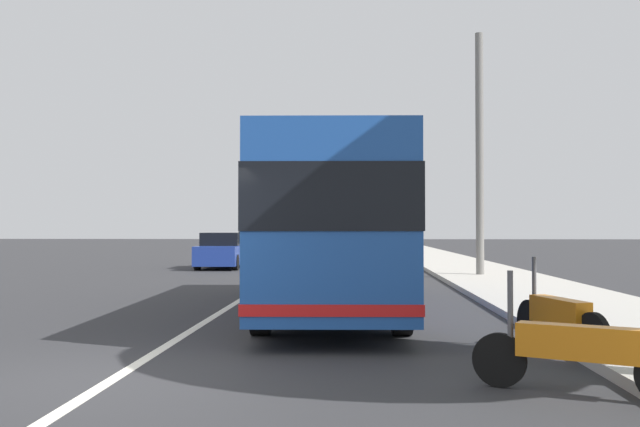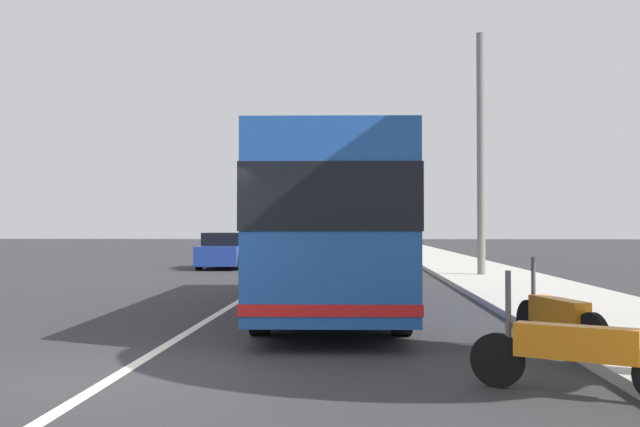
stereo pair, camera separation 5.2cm
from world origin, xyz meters
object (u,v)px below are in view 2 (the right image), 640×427
utility_pole (481,155)px  motorcycle_far_end (558,319)px  car_far_distant (260,248)px  car_oncoming (360,241)px  coach_bus (331,224)px  car_side_street (224,251)px  motorcycle_mid_row (575,351)px

utility_pole → motorcycle_far_end: bearing=174.0°
car_far_distant → car_oncoming: size_ratio=0.96×
coach_bus → car_far_distant: size_ratio=2.71×
coach_bus → utility_pole: bearing=-28.1°
car_side_street → car_oncoming: bearing=167.0°
car_oncoming → car_far_distant: bearing=172.3°
motorcycle_far_end → car_side_street: car_side_street is taller
coach_bus → car_far_distant: bearing=9.8°
motorcycle_far_end → utility_pole: size_ratio=0.26×
coach_bus → car_side_street: 16.31m
car_side_street → utility_pole: 11.95m
car_side_street → car_far_distant: car_far_distant is taller
motorcycle_far_end → car_side_street: bearing=7.6°
car_side_street → car_far_distant: bearing=168.2°
motorcycle_mid_row → car_side_street: (22.80, 7.87, 0.27)m
motorcycle_mid_row → car_side_street: car_side_street is taller
motorcycle_mid_row → motorcycle_far_end: bearing=-73.9°
utility_pole → car_far_distant: bearing=40.3°
motorcycle_far_end → car_oncoming: size_ratio=0.53×
coach_bus → car_far_distant: 20.79m
car_side_street → car_far_distant: 4.96m
coach_bus → car_oncoming: 44.16m
coach_bus → utility_pole: utility_pole is taller
car_far_distant → car_oncoming: car_far_distant is taller
car_oncoming → motorcycle_far_end: bearing=-173.1°
motorcycle_far_end → utility_pole: (14.80, -1.56, 3.70)m
coach_bus → motorcycle_mid_row: (-7.36, -2.72, -1.33)m
motorcycle_mid_row → motorcycle_far_end: (2.26, -0.47, 0.03)m
car_side_street → utility_pole: bearing=58.5°
car_far_distant → car_side_street: bearing=-10.1°
car_far_distant → car_oncoming: bearing=168.5°
car_oncoming → utility_pole: bearing=-169.3°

